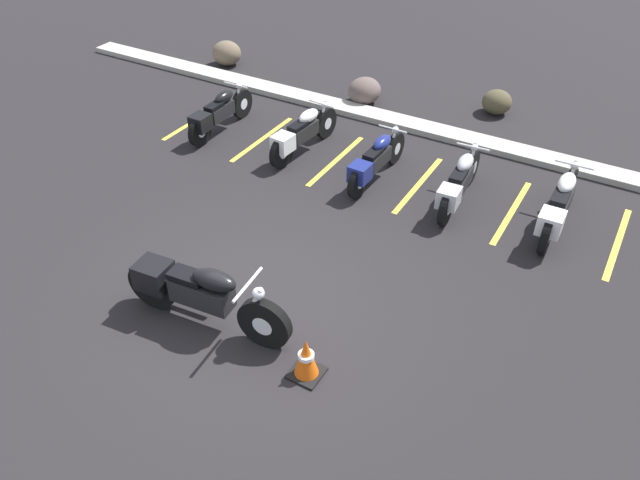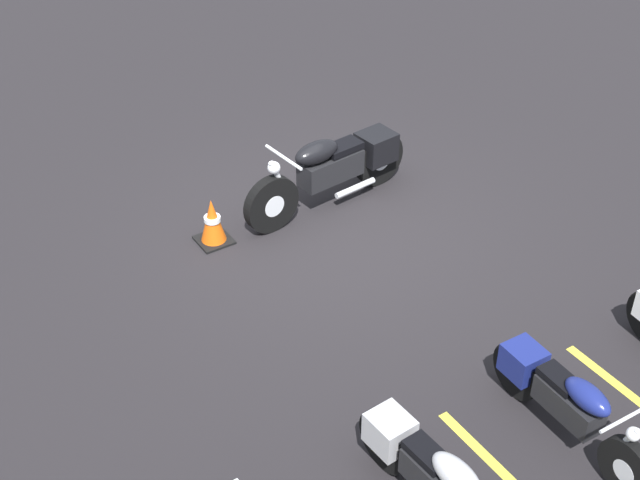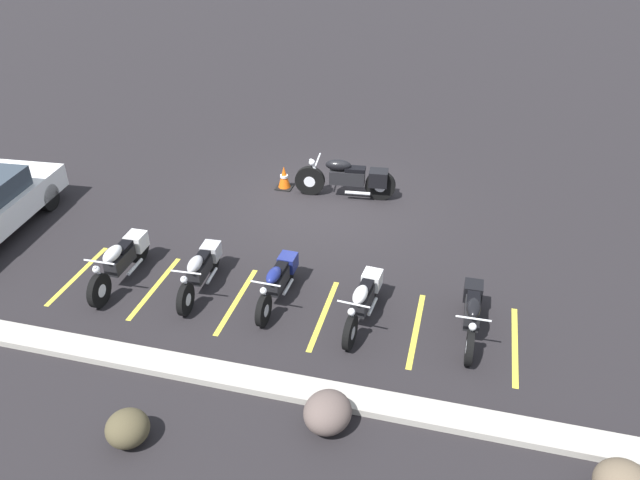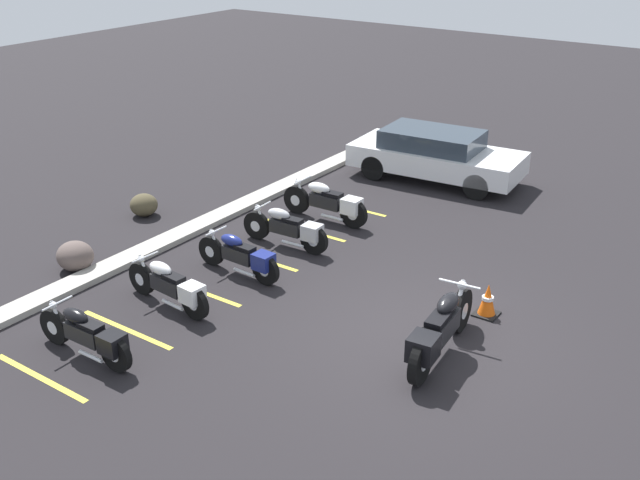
% 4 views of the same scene
% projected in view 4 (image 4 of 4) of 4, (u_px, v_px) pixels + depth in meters
% --- Properties ---
extents(ground, '(60.00, 60.00, 0.00)m').
position_uv_depth(ground, '(420.00, 338.00, 12.27)').
color(ground, black).
extents(motorcycle_black_featured, '(2.47, 0.71, 0.97)m').
position_uv_depth(motorcycle_black_featured, '(440.00, 330.00, 11.52)').
color(motorcycle_black_featured, black).
rests_on(motorcycle_black_featured, ground).
extents(parked_bike_0, '(0.57, 2.03, 0.80)m').
position_uv_depth(parked_bike_0, '(88.00, 335.00, 11.55)').
color(parked_bike_0, black).
rests_on(parked_bike_0, ground).
extents(parked_bike_1, '(0.57, 2.04, 0.80)m').
position_uv_depth(parked_bike_1, '(171.00, 286.00, 13.02)').
color(parked_bike_1, black).
rests_on(parked_bike_1, ground).
extents(parked_bike_2, '(0.56, 1.99, 0.78)m').
position_uv_depth(parked_bike_2, '(241.00, 256.00, 14.16)').
color(parked_bike_2, black).
rests_on(parked_bike_2, ground).
extents(parked_bike_3, '(0.57, 2.05, 0.80)m').
position_uv_depth(parked_bike_3, '(289.00, 228.00, 15.33)').
color(parked_bike_3, black).
rests_on(parked_bike_3, ground).
extents(parked_bike_4, '(0.61, 2.18, 0.86)m').
position_uv_depth(parked_bike_4, '(329.00, 202.00, 16.58)').
color(parked_bike_4, black).
rests_on(parked_bike_4, ground).
extents(car_white, '(2.13, 4.43, 1.29)m').
position_uv_depth(car_white, '(435.00, 154.00, 19.03)').
color(car_white, black).
rests_on(car_white, ground).
extents(concrete_curb, '(18.00, 0.50, 0.12)m').
position_uv_depth(concrete_curb, '(156.00, 245.00, 15.44)').
color(concrete_curb, '#A8A399').
rests_on(concrete_curb, ground).
extents(landscape_rock_0, '(0.86, 0.90, 0.57)m').
position_uv_depth(landscape_rock_0, '(75.00, 256.00, 14.46)').
color(landscape_rock_0, brown).
rests_on(landscape_rock_0, ground).
extents(landscape_rock_1, '(0.77, 0.77, 0.51)m').
position_uv_depth(landscape_rock_1, '(144.00, 205.00, 16.98)').
color(landscape_rock_1, '#4B432E').
rests_on(landscape_rock_1, ground).
extents(traffic_cone, '(0.40, 0.40, 0.59)m').
position_uv_depth(traffic_cone, '(488.00, 301.00, 12.85)').
color(traffic_cone, black).
rests_on(traffic_cone, ground).
extents(stall_line_0, '(0.10, 2.10, 0.00)m').
position_uv_depth(stall_line_0, '(40.00, 378.00, 11.24)').
color(stall_line_0, gold).
rests_on(stall_line_0, ground).
extents(stall_line_1, '(0.10, 2.10, 0.00)m').
position_uv_depth(stall_line_1, '(127.00, 329.00, 12.51)').
color(stall_line_1, gold).
rests_on(stall_line_1, ground).
extents(stall_line_2, '(0.10, 2.10, 0.00)m').
position_uv_depth(stall_line_2, '(197.00, 290.00, 13.78)').
color(stall_line_2, gold).
rests_on(stall_line_2, ground).
extents(stall_line_3, '(0.10, 2.10, 0.00)m').
position_uv_depth(stall_line_3, '(255.00, 258.00, 15.05)').
color(stall_line_3, gold).
rests_on(stall_line_3, ground).
extents(stall_line_4, '(0.10, 2.10, 0.00)m').
position_uv_depth(stall_line_4, '(305.00, 230.00, 16.31)').
color(stall_line_4, gold).
rests_on(stall_line_4, ground).
extents(stall_line_5, '(0.10, 2.10, 0.00)m').
position_uv_depth(stall_line_5, '(347.00, 206.00, 17.58)').
color(stall_line_5, gold).
rests_on(stall_line_5, ground).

